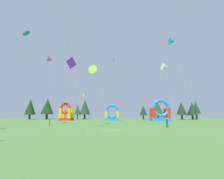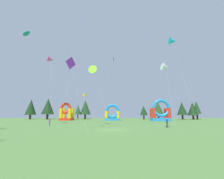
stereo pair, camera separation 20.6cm
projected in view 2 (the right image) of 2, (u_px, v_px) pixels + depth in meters
ground_plane at (111, 130)px, 25.57m from camera, size 120.00×120.00×0.00m
kite_purple_diamond at (70, 64)px, 21.55m from camera, size 3.22×1.29×10.43m
kite_pink_delta at (51, 59)px, 49.82m from camera, size 6.14×8.67×21.41m
kite_teal_parafoil at (26, 34)px, 32.64m from camera, size 5.16×5.60×20.51m
kite_white_delta at (165, 67)px, 25.83m from camera, size 1.60×3.00×11.32m
kite_cyan_delta at (173, 41)px, 47.31m from camera, size 2.15×9.95×26.14m
kite_yellow_box at (85, 95)px, 49.64m from camera, size 3.67×2.24×9.04m
kite_black_diamond at (114, 59)px, 51.52m from camera, size 6.68×6.17×21.57m
kite_lime_delta at (94, 71)px, 34.33m from camera, size 5.10×2.46×13.37m
kite_orange_box at (71, 64)px, 63.70m from camera, size 1.67×9.93×23.80m
person_midfield at (167, 122)px, 29.51m from camera, size 0.38×0.38×1.82m
person_far_side at (50, 121)px, 34.00m from camera, size 0.32×0.32×1.82m
inflatable_orange_dome at (112, 115)px, 58.11m from camera, size 5.70×4.51×6.20m
inflatable_yellow_castle at (161, 113)px, 53.34m from camera, size 6.50×4.62×7.60m
inflatable_red_slide at (66, 114)px, 58.04m from camera, size 4.54×4.89×6.67m
tree_row_0 at (31, 107)px, 69.38m from camera, size 4.81×4.81×9.01m
tree_row_1 at (48, 106)px, 68.80m from camera, size 5.54×5.54×9.30m
tree_row_2 at (78, 110)px, 67.85m from camera, size 2.63×2.63×6.35m
tree_row_3 at (85, 107)px, 70.53m from camera, size 4.96×4.96×8.71m
tree_row_4 at (144, 111)px, 68.10m from camera, size 3.46×3.46×6.00m
tree_row_5 at (158, 108)px, 65.78m from camera, size 4.25×4.25×7.60m
tree_row_6 at (182, 108)px, 66.74m from camera, size 4.29×4.29×7.58m
tree_row_7 at (193, 109)px, 66.96m from camera, size 4.58×4.58×7.47m
tree_row_8 at (197, 107)px, 68.05m from camera, size 3.58×3.58×8.07m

